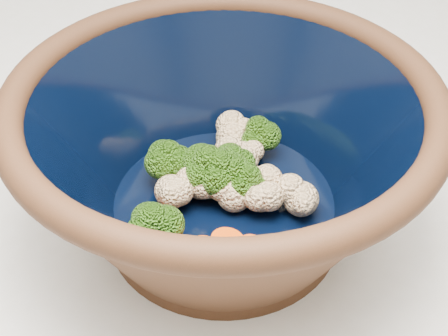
{
  "coord_description": "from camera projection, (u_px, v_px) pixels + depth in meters",
  "views": [
    {
      "loc": [
        0.09,
        -0.32,
        1.31
      ],
      "look_at": [
        0.05,
        0.08,
        0.97
      ],
      "focal_mm": 50.0,
      "sensor_mm": 36.0,
      "label": 1
    }
  ],
  "objects": [
    {
      "name": "mixing_bowl",
      "position": [
        224.0,
        154.0,
        0.52
      ],
      "size": [
        0.39,
        0.39,
        0.15
      ],
      "rotation": [
        0.0,
        0.0,
        -0.17
      ],
      "color": "black",
      "rests_on": "counter"
    },
    {
      "name": "vegetable_pile",
      "position": [
        220.0,
        174.0,
        0.54
      ],
      "size": [
        0.16,
        0.17,
        0.05
      ],
      "color": "#608442",
      "rests_on": "mixing_bowl"
    }
  ]
}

